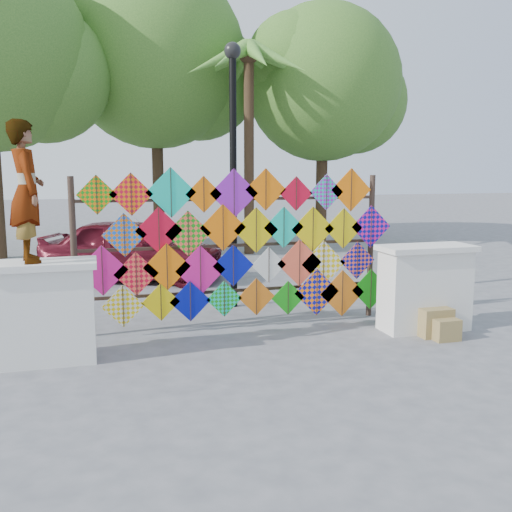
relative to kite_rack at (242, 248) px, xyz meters
name	(u,v)px	position (x,y,z in m)	size (l,w,h in m)	color
ground	(247,340)	(-0.12, -0.72, -1.22)	(80.00, 80.00, 0.00)	gray
parapet_left	(40,312)	(-2.82, -0.92, -0.57)	(1.40, 0.65, 1.28)	white
parapet_right	(425,287)	(2.58, -0.92, -0.57)	(1.40, 0.65, 1.28)	white
kite_rack	(242,248)	(0.00, 0.00, 0.00)	(4.93, 0.24, 2.43)	#31231B
tree_mid	(158,59)	(-0.01, 10.31, 4.55)	(6.30, 5.60, 8.61)	#402E1B
tree_east	(326,84)	(4.97, 8.81, 3.77)	(5.40, 4.80, 7.42)	#402E1B
palm_tree	(249,74)	(2.08, 7.28, 3.73)	(3.62, 3.62, 5.83)	#402E1B
vendor_woman	(27,192)	(-2.89, -0.92, 0.91)	(0.62, 0.41, 1.70)	#99999E
sedan	(134,249)	(-1.34, 4.21, -0.54)	(1.60, 3.97, 1.35)	#510D19
lamppost	(233,151)	(0.18, 1.28, 1.47)	(0.28, 0.28, 4.46)	black
cardboard_box_near	(432,321)	(2.54, -1.21, -1.01)	(0.47, 0.42, 0.42)	olive
cardboard_box_far	(444,329)	(2.59, -1.44, -1.07)	(0.36, 0.33, 0.31)	olive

